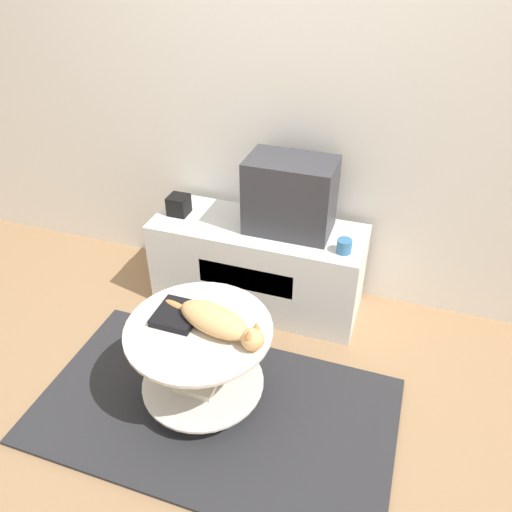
# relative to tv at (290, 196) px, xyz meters

# --- Properties ---
(ground_plane) EXTENTS (12.00, 12.00, 0.00)m
(ground_plane) POSITION_rel_tv_xyz_m (-0.10, -0.95, -0.78)
(ground_plane) COLOR #93704C
(wall_back) EXTENTS (8.00, 0.05, 2.60)m
(wall_back) POSITION_rel_tv_xyz_m (-0.10, 0.29, 0.52)
(wall_back) COLOR silver
(wall_back) RESTS_ON ground_plane
(rug) EXTENTS (1.80, 1.02, 0.02)m
(rug) POSITION_rel_tv_xyz_m (-0.10, -0.95, -0.77)
(rug) COLOR #28282B
(rug) RESTS_ON ground_plane
(tv_stand) EXTENTS (1.28, 0.47, 0.57)m
(tv_stand) POSITION_rel_tv_xyz_m (-0.18, -0.03, -0.50)
(tv_stand) COLOR silver
(tv_stand) RESTS_ON ground_plane
(tv) EXTENTS (0.49, 0.31, 0.43)m
(tv) POSITION_rel_tv_xyz_m (0.00, 0.00, 0.00)
(tv) COLOR #333338
(tv) RESTS_ON tv_stand
(speaker) EXTENTS (0.12, 0.12, 0.12)m
(speaker) POSITION_rel_tv_xyz_m (-0.69, -0.04, -0.16)
(speaker) COLOR black
(speaker) RESTS_ON tv_stand
(mug) EXTENTS (0.08, 0.08, 0.08)m
(mug) POSITION_rel_tv_xyz_m (0.35, -0.14, -0.18)
(mug) COLOR teal
(mug) RESTS_ON tv_stand
(coffee_table) EXTENTS (0.70, 0.70, 0.48)m
(coffee_table) POSITION_rel_tv_xyz_m (-0.19, -0.89, -0.47)
(coffee_table) COLOR #B2B2B7
(coffee_table) RESTS_ON rug
(dvd_box) EXTENTS (0.20, 0.21, 0.04)m
(dvd_box) POSITION_rel_tv_xyz_m (-0.31, -0.85, -0.27)
(dvd_box) COLOR black
(dvd_box) RESTS_ON coffee_table
(cat) EXTENTS (0.56, 0.25, 0.13)m
(cat) POSITION_rel_tv_xyz_m (-0.09, -0.87, -0.23)
(cat) COLOR tan
(cat) RESTS_ON coffee_table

